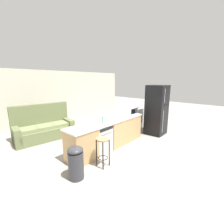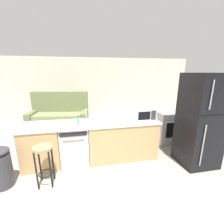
{
  "view_description": "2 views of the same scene",
  "coord_description": "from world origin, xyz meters",
  "px_view_note": "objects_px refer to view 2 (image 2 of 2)",
  "views": [
    {
      "loc": [
        -3.17,
        -3.09,
        2.14
      ],
      "look_at": [
        0.49,
        0.16,
        1.09
      ],
      "focal_mm": 24.0,
      "sensor_mm": 36.0,
      "label": 1
    },
    {
      "loc": [
        -0.03,
        -3.1,
        1.97
      ],
      "look_at": [
        0.67,
        0.47,
        0.98
      ],
      "focal_mm": 24.0,
      "sensor_mm": 36.0,
      "label": 2
    }
  ],
  "objects_px": {
    "refrigerator": "(200,121)",
    "kettle": "(179,109)",
    "couch": "(60,116)",
    "microwave": "(143,113)",
    "soap_bottle": "(78,121)",
    "paper_towel_roll": "(112,116)",
    "trash_bin": "(1,167)",
    "stove_range": "(169,126)",
    "bar_stool": "(44,158)",
    "dishwasher": "(75,144)"
  },
  "relations": [
    {
      "from": "refrigerator",
      "to": "kettle",
      "type": "height_order",
      "value": "refrigerator"
    },
    {
      "from": "kettle",
      "to": "couch",
      "type": "bearing_deg",
      "value": 150.35
    },
    {
      "from": "microwave",
      "to": "soap_bottle",
      "type": "height_order",
      "value": "microwave"
    },
    {
      "from": "paper_towel_roll",
      "to": "trash_bin",
      "type": "bearing_deg",
      "value": -166.17
    },
    {
      "from": "stove_range",
      "to": "bar_stool",
      "type": "xyz_separation_m",
      "value": [
        -3.09,
        -1.18,
        0.08
      ]
    },
    {
      "from": "dishwasher",
      "to": "refrigerator",
      "type": "bearing_deg",
      "value": -11.93
    },
    {
      "from": "refrigerator",
      "to": "microwave",
      "type": "bearing_deg",
      "value": 152.28
    },
    {
      "from": "paper_towel_roll",
      "to": "trash_bin",
      "type": "relative_size",
      "value": 0.38
    },
    {
      "from": "microwave",
      "to": "soap_bottle",
      "type": "xyz_separation_m",
      "value": [
        -1.46,
        -0.03,
        -0.07
      ]
    },
    {
      "from": "soap_bottle",
      "to": "trash_bin",
      "type": "height_order",
      "value": "soap_bottle"
    },
    {
      "from": "refrigerator",
      "to": "dishwasher",
      "type": "bearing_deg",
      "value": 168.07
    },
    {
      "from": "kettle",
      "to": "couch",
      "type": "distance_m",
      "value": 3.96
    },
    {
      "from": "soap_bottle",
      "to": "kettle",
      "type": "relative_size",
      "value": 0.86
    },
    {
      "from": "dishwasher",
      "to": "soap_bottle",
      "type": "height_order",
      "value": "soap_bottle"
    },
    {
      "from": "dishwasher",
      "to": "trash_bin",
      "type": "xyz_separation_m",
      "value": [
        -1.23,
        -0.53,
        -0.04
      ]
    },
    {
      "from": "dishwasher",
      "to": "kettle",
      "type": "xyz_separation_m",
      "value": [
        2.77,
        0.42,
        0.56
      ]
    },
    {
      "from": "stove_range",
      "to": "microwave",
      "type": "bearing_deg",
      "value": -152.22
    },
    {
      "from": "microwave",
      "to": "paper_towel_roll",
      "type": "relative_size",
      "value": 1.77
    },
    {
      "from": "soap_bottle",
      "to": "couch",
      "type": "bearing_deg",
      "value": 106.87
    },
    {
      "from": "dishwasher",
      "to": "bar_stool",
      "type": "relative_size",
      "value": 1.14
    },
    {
      "from": "refrigerator",
      "to": "paper_towel_roll",
      "type": "xyz_separation_m",
      "value": [
        -1.77,
        0.52,
        0.06
      ]
    },
    {
      "from": "refrigerator",
      "to": "bar_stool",
      "type": "distance_m",
      "value": 3.13
    },
    {
      "from": "refrigerator",
      "to": "bar_stool",
      "type": "bearing_deg",
      "value": -178.45
    },
    {
      "from": "microwave",
      "to": "paper_towel_roll",
      "type": "bearing_deg",
      "value": -178.05
    },
    {
      "from": "microwave",
      "to": "couch",
      "type": "xyz_separation_m",
      "value": [
        -2.19,
        2.36,
        -0.65
      ]
    },
    {
      "from": "refrigerator",
      "to": "kettle",
      "type": "relative_size",
      "value": 9.5
    },
    {
      "from": "dishwasher",
      "to": "microwave",
      "type": "distance_m",
      "value": 1.67
    },
    {
      "from": "bar_stool",
      "to": "trash_bin",
      "type": "bearing_deg",
      "value": 172.3
    },
    {
      "from": "stove_range",
      "to": "bar_stool",
      "type": "height_order",
      "value": "stove_range"
    },
    {
      "from": "stove_range",
      "to": "kettle",
      "type": "relative_size",
      "value": 4.39
    },
    {
      "from": "soap_bottle",
      "to": "bar_stool",
      "type": "xyz_separation_m",
      "value": [
        -0.59,
        -0.6,
        -0.44
      ]
    },
    {
      "from": "stove_range",
      "to": "microwave",
      "type": "height_order",
      "value": "microwave"
    },
    {
      "from": "dishwasher",
      "to": "microwave",
      "type": "relative_size",
      "value": 1.68
    },
    {
      "from": "dishwasher",
      "to": "bar_stool",
      "type": "xyz_separation_m",
      "value": [
        -0.49,
        -0.63,
        0.11
      ]
    },
    {
      "from": "dishwasher",
      "to": "couch",
      "type": "height_order",
      "value": "couch"
    },
    {
      "from": "paper_towel_roll",
      "to": "trash_bin",
      "type": "height_order",
      "value": "paper_towel_roll"
    },
    {
      "from": "stove_range",
      "to": "paper_towel_roll",
      "type": "height_order",
      "value": "paper_towel_roll"
    },
    {
      "from": "paper_towel_roll",
      "to": "kettle",
      "type": "relative_size",
      "value": 1.38
    },
    {
      "from": "stove_range",
      "to": "refrigerator",
      "type": "xyz_separation_m",
      "value": [
        -0.0,
        -1.1,
        0.52
      ]
    },
    {
      "from": "stove_range",
      "to": "refrigerator",
      "type": "bearing_deg",
      "value": -90.01
    },
    {
      "from": "kettle",
      "to": "paper_towel_roll",
      "type": "bearing_deg",
      "value": -166.96
    },
    {
      "from": "refrigerator",
      "to": "microwave",
      "type": "relative_size",
      "value": 3.89
    },
    {
      "from": "soap_bottle",
      "to": "trash_bin",
      "type": "xyz_separation_m",
      "value": [
        -1.32,
        -0.5,
        -0.59
      ]
    },
    {
      "from": "paper_towel_roll",
      "to": "kettle",
      "type": "bearing_deg",
      "value": 13.04
    },
    {
      "from": "stove_range",
      "to": "refrigerator",
      "type": "relative_size",
      "value": 0.46
    },
    {
      "from": "dishwasher",
      "to": "trash_bin",
      "type": "height_order",
      "value": "dishwasher"
    },
    {
      "from": "dishwasher",
      "to": "kettle",
      "type": "distance_m",
      "value": 2.86
    },
    {
      "from": "dishwasher",
      "to": "soap_bottle",
      "type": "bearing_deg",
      "value": -18.91
    },
    {
      "from": "paper_towel_roll",
      "to": "refrigerator",
      "type": "bearing_deg",
      "value": -16.49
    },
    {
      "from": "stove_range",
      "to": "trash_bin",
      "type": "bearing_deg",
      "value": -164.22
    }
  ]
}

